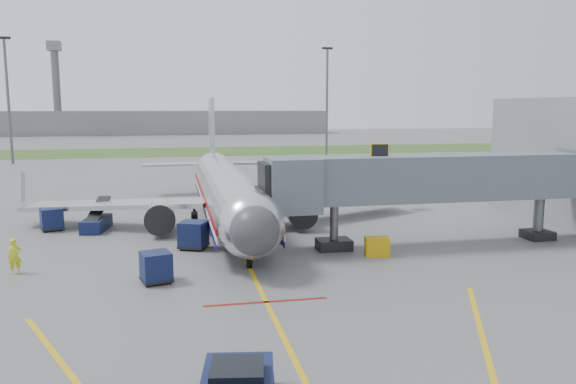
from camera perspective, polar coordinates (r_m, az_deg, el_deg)
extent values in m
plane|color=#565659|center=(31.15, -3.45, -8.67)|extent=(400.00, 400.00, 0.00)
cube|color=#2D4C1E|center=(119.87, -9.68, 4.07)|extent=(300.00, 25.00, 0.01)
cube|color=gold|center=(29.26, -2.88, -9.81)|extent=(0.25, 50.00, 0.01)
cube|color=maroon|center=(27.39, -2.23, -11.11)|extent=(6.00, 0.25, 0.01)
cylinder|color=silver|center=(45.12, -6.23, 0.22)|extent=(3.80, 28.00, 3.80)
sphere|color=silver|center=(31.42, -3.76, -3.43)|extent=(3.80, 3.80, 3.80)
sphere|color=#38383D|center=(30.16, -3.42, -3.93)|extent=(2.74, 2.74, 2.74)
cube|color=black|center=(30.92, -3.67, -2.58)|extent=(2.20, 1.20, 0.55)
cone|color=silver|center=(61.44, -7.72, 2.42)|extent=(3.80, 5.00, 3.80)
cube|color=#B7BAC1|center=(60.64, -7.76, 6.13)|extent=(0.35, 4.20, 7.00)
cube|color=#B7BAC1|center=(45.27, -16.98, -1.23)|extent=(15.10, 8.59, 1.13)
cube|color=#B7BAC1|center=(46.82, 4.20, -0.56)|extent=(15.10, 8.59, 1.13)
cylinder|color=silver|center=(42.20, -12.85, -2.39)|extent=(2.10, 3.60, 2.10)
cylinder|color=silver|center=(43.22, 1.07, -1.91)|extent=(2.10, 3.60, 2.10)
cube|color=maroon|center=(45.39, -3.81, -0.14)|extent=(0.05, 28.00, 0.45)
cube|color=#110E60|center=(45.54, -3.80, -1.26)|extent=(0.05, 28.00, 0.35)
cylinder|color=black|center=(32.96, -3.96, -7.15)|extent=(0.28, 0.70, 0.70)
cylinder|color=black|center=(45.82, -9.49, -2.57)|extent=(0.50, 1.00, 1.00)
cylinder|color=black|center=(46.30, -3.04, -2.35)|extent=(0.50, 1.00, 1.00)
cube|color=slate|center=(38.78, 14.74, 1.45)|extent=(20.00, 3.00, 3.00)
cube|color=slate|center=(35.56, 0.43, 0.78)|extent=(3.20, 3.60, 3.40)
cube|color=black|center=(35.33, -1.48, 0.73)|extent=(1.60, 3.00, 2.80)
cube|color=#C8950B|center=(37.00, 9.27, 4.09)|extent=(1.20, 0.15, 1.00)
cylinder|color=#595B60|center=(36.74, 4.70, -3.50)|extent=(0.56, 0.56, 3.10)
cube|color=black|center=(37.01, 4.68, -5.32)|extent=(2.20, 1.60, 0.70)
cylinder|color=#595B60|center=(43.37, 24.10, -2.37)|extent=(0.70, 0.70, 3.10)
cube|color=black|center=(43.61, 24.00, -3.98)|extent=(1.80, 1.80, 0.60)
cylinder|color=#595B60|center=(102.74, -26.53, 8.14)|extent=(0.44, 0.44, 20.00)
cube|color=black|center=(103.32, -26.92, 13.80)|extent=(2.00, 0.40, 0.40)
cylinder|color=#595B60|center=(108.45, 3.97, 8.99)|extent=(0.44, 0.44, 20.00)
cube|color=black|center=(109.00, 4.03, 14.36)|extent=(2.00, 0.40, 0.40)
cube|color=slate|center=(199.60, -13.46, 6.88)|extent=(120.00, 14.00, 8.00)
cylinder|color=#595B60|center=(197.77, -22.44, 9.35)|extent=(2.40, 2.40, 28.00)
cube|color=slate|center=(198.65, -22.68, 13.53)|extent=(4.00, 4.00, 3.00)
cube|color=black|center=(17.95, -5.18, -17.85)|extent=(1.85, 1.85, 0.50)
cylinder|color=black|center=(19.56, -7.74, -18.34)|extent=(0.35, 0.83, 0.80)
cylinder|color=black|center=(19.48, -2.15, -18.38)|extent=(0.35, 0.83, 0.80)
cube|color=#0C1D36|center=(37.51, -9.60, -4.20)|extent=(2.14, 2.14, 1.64)
cube|color=black|center=(37.69, -9.57, -5.41)|extent=(2.20, 2.20, 0.13)
cylinder|color=black|center=(37.35, -10.82, -5.64)|extent=(0.33, 0.36, 0.30)
cylinder|color=black|center=(36.91, -8.98, -5.76)|extent=(0.33, 0.36, 0.30)
cylinder|color=black|center=(38.50, -10.13, -5.19)|extent=(0.33, 0.36, 0.30)
cylinder|color=black|center=(38.07, -8.34, -5.30)|extent=(0.33, 0.36, 0.30)
cube|color=#0C1D36|center=(30.82, -13.27, -7.32)|extent=(1.82, 1.82, 1.48)
cube|color=black|center=(31.02, -13.22, -8.63)|extent=(1.87, 1.87, 0.11)
cylinder|color=black|center=(30.38, -14.02, -9.10)|extent=(0.27, 0.31, 0.27)
cylinder|color=black|center=(30.63, -11.90, -8.88)|extent=(0.27, 0.31, 0.27)
cylinder|color=black|center=(31.45, -14.49, -8.51)|extent=(0.27, 0.31, 0.27)
cylinder|color=black|center=(31.70, -12.45, -8.30)|extent=(0.27, 0.31, 0.27)
cube|color=#0C1D36|center=(46.08, -22.88, -2.46)|extent=(1.94, 1.94, 1.53)
cube|color=black|center=(46.22, -22.82, -3.38)|extent=(2.00, 2.00, 0.12)
cylinder|color=black|center=(45.58, -23.46, -3.63)|extent=(0.29, 0.33, 0.28)
cylinder|color=black|center=(45.73, -21.98, -3.51)|extent=(0.29, 0.33, 0.28)
cylinder|color=black|center=(46.74, -23.64, -3.36)|extent=(0.29, 0.33, 0.28)
cylinder|color=black|center=(46.88, -22.20, -3.23)|extent=(0.29, 0.33, 0.28)
cube|color=#0C1D36|center=(45.04, -18.89, -3.09)|extent=(2.05, 3.98, 0.95)
cube|color=black|center=(45.35, -18.76, -1.71)|extent=(1.60, 4.34, 1.49)
cylinder|color=black|center=(43.94, -20.03, -3.67)|extent=(0.32, 0.62, 0.59)
cylinder|color=black|center=(43.64, -18.71, -3.68)|extent=(0.32, 0.62, 0.59)
cylinder|color=black|center=(46.51, -19.03, -2.96)|extent=(0.32, 0.62, 0.59)
cylinder|color=black|center=(46.22, -17.78, -2.97)|extent=(0.32, 0.62, 0.59)
cube|color=#C8950B|center=(35.80, 9.03, -5.48)|extent=(1.63, 1.24, 1.18)
cylinder|color=black|center=(35.83, 8.23, -6.18)|extent=(0.25, 0.33, 0.30)
cylinder|color=black|center=(36.00, 9.79, -6.15)|extent=(0.25, 0.33, 0.30)
imported|color=#C6D619|center=(35.08, -26.01, -5.89)|extent=(0.83, 0.67, 1.97)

